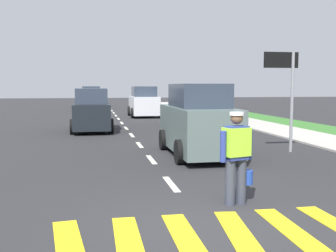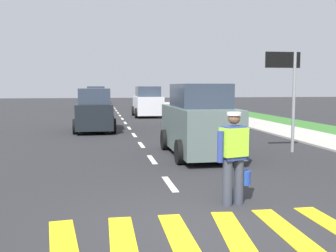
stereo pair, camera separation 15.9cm
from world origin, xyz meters
name	(u,v)px [view 1 (the left image)]	position (x,y,z in m)	size (l,w,h in m)	color
ground_plane	(118,119)	(0.00, 21.00, 0.00)	(96.00, 96.00, 0.00)	#28282B
sidewalk_right	(304,136)	(7.20, 10.00, 0.00)	(2.40, 72.00, 0.14)	#B2ADA3
crosswalk_stripes	(211,234)	(0.00, -0.36, 0.01)	(4.48, 1.93, 0.01)	yellow
lane_center_line	(115,114)	(0.00, 25.20, 0.00)	(0.14, 46.40, 0.01)	silver
road_worker	(237,153)	(0.88, 1.02, 0.93)	(0.71, 0.51, 1.67)	#383D4C
lane_direction_sign	(285,77)	(4.41, 6.30, 2.41)	(1.16, 0.11, 3.20)	gray
car_oncoming_lead	(92,111)	(-1.69, 13.76, 0.93)	(1.90, 4.01, 2.02)	black
car_oncoming_third	(91,98)	(-1.74, 33.03, 0.98)	(2.07, 4.35, 2.11)	slate
car_outgoing_ahead	(198,123)	(1.50, 6.16, 1.02)	(1.88, 4.18, 2.19)	slate
car_parked_far	(196,106)	(4.13, 16.50, 1.03)	(2.01, 3.91, 2.22)	black
car_outgoing_far	(144,103)	(1.87, 22.32, 0.98)	(2.02, 3.86, 2.11)	silver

